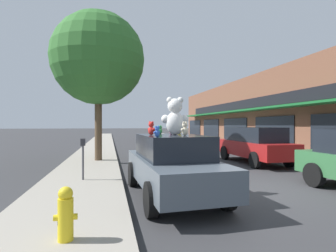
{
  "coord_description": "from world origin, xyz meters",
  "views": [
    {
      "loc": [
        -4.22,
        -6.65,
        1.85
      ],
      "look_at": [
        -1.99,
        3.25,
        1.8
      ],
      "focal_mm": 28.0,
      "sensor_mm": 36.0,
      "label": 1
    }
  ],
  "objects_px": {
    "teddy_bear_cream": "(185,129)",
    "teddy_bear_yellow": "(179,130)",
    "teddy_bear_blue": "(157,132)",
    "parking_meter": "(83,153)",
    "parked_car_far_center": "(254,144)",
    "street_tree": "(98,59)",
    "fire_hydrant": "(66,214)",
    "teddy_bear_teal": "(158,130)",
    "teddy_bear_pink": "(171,130)",
    "teddy_bear_purple": "(175,130)",
    "teddy_bear_red": "(151,128)",
    "teddy_bear_giant": "(175,117)",
    "plush_art_car": "(172,164)",
    "teddy_bear_green": "(160,130)"
  },
  "relations": [
    {
      "from": "teddy_bear_cream",
      "to": "parking_meter",
      "type": "bearing_deg",
      "value": -80.96
    },
    {
      "from": "teddy_bear_blue",
      "to": "teddy_bear_giant",
      "type": "bearing_deg",
      "value": -154.19
    },
    {
      "from": "teddy_bear_cream",
      "to": "teddy_bear_teal",
      "type": "relative_size",
      "value": 1.41
    },
    {
      "from": "teddy_bear_red",
      "to": "fire_hydrant",
      "type": "bearing_deg",
      "value": 115.22
    },
    {
      "from": "teddy_bear_blue",
      "to": "teddy_bear_green",
      "type": "bearing_deg",
      "value": -137.47
    },
    {
      "from": "teddy_bear_blue",
      "to": "parking_meter",
      "type": "bearing_deg",
      "value": -92.53
    },
    {
      "from": "parked_car_far_center",
      "to": "fire_hydrant",
      "type": "distance_m",
      "value": 10.5
    },
    {
      "from": "teddy_bear_purple",
      "to": "teddy_bear_yellow",
      "type": "bearing_deg",
      "value": -150.87
    },
    {
      "from": "teddy_bear_cream",
      "to": "teddy_bear_red",
      "type": "height_order",
      "value": "teddy_bear_red"
    },
    {
      "from": "teddy_bear_blue",
      "to": "teddy_bear_teal",
      "type": "xyz_separation_m",
      "value": [
        0.24,
        1.13,
        0.0
      ]
    },
    {
      "from": "parked_car_far_center",
      "to": "teddy_bear_green",
      "type": "bearing_deg",
      "value": -144.37
    },
    {
      "from": "teddy_bear_blue",
      "to": "teddy_bear_pink",
      "type": "relative_size",
      "value": 0.88
    },
    {
      "from": "teddy_bear_red",
      "to": "teddy_bear_blue",
      "type": "bearing_deg",
      "value": 144.54
    },
    {
      "from": "teddy_bear_purple",
      "to": "parked_car_far_center",
      "type": "bearing_deg",
      "value": -166.61
    },
    {
      "from": "teddy_bear_giant",
      "to": "teddy_bear_blue",
      "type": "xyz_separation_m",
      "value": [
        -0.72,
        -1.26,
        -0.37
      ]
    },
    {
      "from": "teddy_bear_purple",
      "to": "teddy_bear_green",
      "type": "bearing_deg",
      "value": -76.31
    },
    {
      "from": "teddy_bear_yellow",
      "to": "parking_meter",
      "type": "bearing_deg",
      "value": -13.03
    },
    {
      "from": "teddy_bear_pink",
      "to": "fire_hydrant",
      "type": "height_order",
      "value": "teddy_bear_pink"
    },
    {
      "from": "teddy_bear_red",
      "to": "teddy_bear_giant",
      "type": "bearing_deg",
      "value": -116.17
    },
    {
      "from": "teddy_bear_teal",
      "to": "street_tree",
      "type": "xyz_separation_m",
      "value": [
        -1.75,
        6.28,
        3.31
      ]
    },
    {
      "from": "teddy_bear_blue",
      "to": "parking_meter",
      "type": "height_order",
      "value": "teddy_bear_blue"
    },
    {
      "from": "teddy_bear_blue",
      "to": "fire_hydrant",
      "type": "distance_m",
      "value": 2.49
    },
    {
      "from": "plush_art_car",
      "to": "teddy_bear_pink",
      "type": "height_order",
      "value": "teddy_bear_pink"
    },
    {
      "from": "fire_hydrant",
      "to": "street_tree",
      "type": "bearing_deg",
      "value": 89.25
    },
    {
      "from": "parked_car_far_center",
      "to": "fire_hydrant",
      "type": "xyz_separation_m",
      "value": [
        -7.46,
        -7.39,
        -0.38
      ]
    },
    {
      "from": "teddy_bear_giant",
      "to": "teddy_bear_pink",
      "type": "bearing_deg",
      "value": -75.67
    },
    {
      "from": "teddy_bear_purple",
      "to": "street_tree",
      "type": "bearing_deg",
      "value": -94.74
    },
    {
      "from": "teddy_bear_purple",
      "to": "parked_car_far_center",
      "type": "relative_size",
      "value": 0.05
    },
    {
      "from": "teddy_bear_cream",
      "to": "teddy_bear_yellow",
      "type": "height_order",
      "value": "teddy_bear_cream"
    },
    {
      "from": "teddy_bear_yellow",
      "to": "street_tree",
      "type": "xyz_separation_m",
      "value": [
        -2.55,
        5.43,
        3.3
      ]
    },
    {
      "from": "parked_car_far_center",
      "to": "parking_meter",
      "type": "distance_m",
      "value": 8.2
    },
    {
      "from": "teddy_bear_giant",
      "to": "parking_meter",
      "type": "xyz_separation_m",
      "value": [
        -2.51,
        1.62,
        -1.1
      ]
    },
    {
      "from": "teddy_bear_teal",
      "to": "parked_car_far_center",
      "type": "bearing_deg",
      "value": 153.27
    },
    {
      "from": "teddy_bear_green",
      "to": "parked_car_far_center",
      "type": "distance_m",
      "value": 6.63
    },
    {
      "from": "teddy_bear_giant",
      "to": "teddy_bear_red",
      "type": "height_order",
      "value": "teddy_bear_giant"
    },
    {
      "from": "plush_art_car",
      "to": "teddy_bear_giant",
      "type": "bearing_deg",
      "value": 54.85
    },
    {
      "from": "teddy_bear_teal",
      "to": "teddy_bear_pink",
      "type": "bearing_deg",
      "value": 158.44
    },
    {
      "from": "teddy_bear_purple",
      "to": "parking_meter",
      "type": "height_order",
      "value": "teddy_bear_purple"
    },
    {
      "from": "plush_art_car",
      "to": "parking_meter",
      "type": "bearing_deg",
      "value": 139.73
    },
    {
      "from": "teddy_bear_teal",
      "to": "parked_car_far_center",
      "type": "height_order",
      "value": "teddy_bear_teal"
    },
    {
      "from": "teddy_bear_yellow",
      "to": "teddy_bear_cream",
      "type": "bearing_deg",
      "value": 85.23
    },
    {
      "from": "street_tree",
      "to": "teddy_bear_purple",
      "type": "bearing_deg",
      "value": -67.91
    },
    {
      "from": "teddy_bear_red",
      "to": "teddy_bear_teal",
      "type": "bearing_deg",
      "value": -139.63
    },
    {
      "from": "parked_car_far_center",
      "to": "street_tree",
      "type": "height_order",
      "value": "street_tree"
    },
    {
      "from": "teddy_bear_pink",
      "to": "parking_meter",
      "type": "relative_size",
      "value": 0.22
    },
    {
      "from": "teddy_bear_yellow",
      "to": "parked_car_far_center",
      "type": "xyz_separation_m",
      "value": [
        4.79,
        3.92,
        -0.77
      ]
    },
    {
      "from": "teddy_bear_purple",
      "to": "fire_hydrant",
      "type": "distance_m",
      "value": 4.15
    },
    {
      "from": "teddy_bear_yellow",
      "to": "parked_car_far_center",
      "type": "relative_size",
      "value": 0.05
    },
    {
      "from": "teddy_bear_cream",
      "to": "fire_hydrant",
      "type": "bearing_deg",
      "value": 0.71
    },
    {
      "from": "teddy_bear_blue",
      "to": "parking_meter",
      "type": "distance_m",
      "value": 3.47
    }
  ]
}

